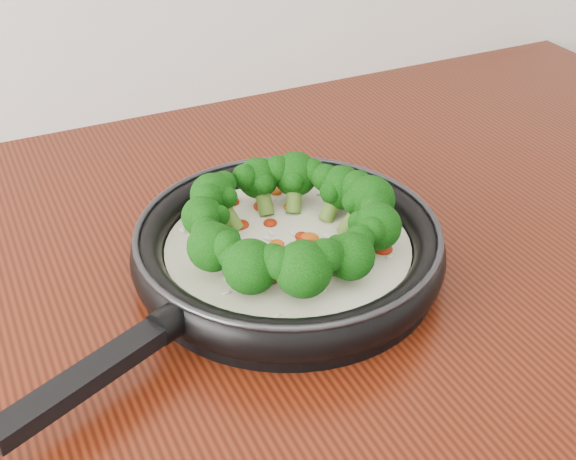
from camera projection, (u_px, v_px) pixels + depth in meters
name	position (u px, v px, depth m)	size (l,w,h in m)	color
skillet	(287.00, 244.00, 0.76)	(0.52, 0.42, 0.09)	black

